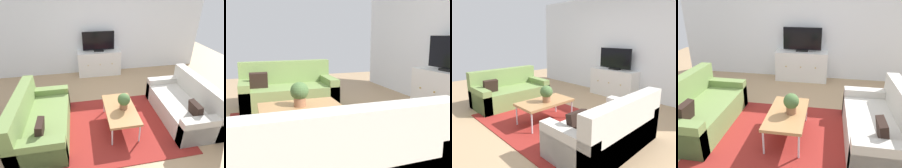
{
  "view_description": "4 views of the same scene",
  "coord_description": "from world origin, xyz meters",
  "views": [
    {
      "loc": [
        -0.61,
        -2.86,
        2.46
      ],
      "look_at": [
        0.0,
        0.37,
        0.65
      ],
      "focal_mm": 29.19,
      "sensor_mm": 36.0,
      "label": 1
    },
    {
      "loc": [
        3.15,
        -0.75,
        1.3
      ],
      "look_at": [
        0.0,
        0.37,
        0.65
      ],
      "focal_mm": 40.14,
      "sensor_mm": 36.0,
      "label": 2
    },
    {
      "loc": [
        2.91,
        -2.38,
        1.61
      ],
      "look_at": [
        0.0,
        0.37,
        0.65
      ],
      "focal_mm": 32.22,
      "sensor_mm": 36.0,
      "label": 3
    },
    {
      "loc": [
        0.6,
        -3.04,
        2.09
      ],
      "look_at": [
        0.0,
        0.37,
        0.65
      ],
      "focal_mm": 36.13,
      "sensor_mm": 36.0,
      "label": 4
    }
  ],
  "objects": [
    {
      "name": "ground_plane",
      "position": [
        0.0,
        0.0,
        0.0
      ],
      "size": [
        10.0,
        10.0,
        0.0
      ],
      "primitive_type": "plane",
      "color": "tan"
    },
    {
      "name": "area_rug",
      "position": [
        0.0,
        -0.15,
        0.01
      ],
      "size": [
        2.5,
        1.9,
        0.01
      ],
      "primitive_type": "cube",
      "color": "maroon",
      "rests_on": "ground_plane"
    },
    {
      "name": "couch_left_side",
      "position": [
        -1.44,
        -0.1,
        0.27
      ],
      "size": [
        0.87,
        1.69,
        0.82
      ],
      "color": "olive",
      "rests_on": "ground_plane"
    },
    {
      "name": "couch_right_side",
      "position": [
        1.44,
        -0.1,
        0.27
      ],
      "size": [
        0.87,
        1.69,
        0.82
      ],
      "color": "beige",
      "rests_on": "ground_plane"
    },
    {
      "name": "coffee_table",
      "position": [
        0.05,
        -0.17,
        0.39
      ],
      "size": [
        0.56,
        1.03,
        0.42
      ],
      "color": "#A37547",
      "rests_on": "ground_plane"
    },
    {
      "name": "potted_plant",
      "position": [
        0.11,
        -0.18,
        0.59
      ],
      "size": [
        0.23,
        0.23,
        0.31
      ],
      "color": "#936042",
      "rests_on": "coffee_table"
    },
    {
      "name": "tv_console",
      "position": [
        -0.04,
        2.27,
        0.36
      ],
      "size": [
        1.26,
        0.47,
        0.73
      ],
      "color": "white",
      "rests_on": "ground_plane"
    },
    {
      "name": "flat_screen_tv",
      "position": [
        -0.04,
        2.29,
        1.01
      ],
      "size": [
        0.91,
        0.16,
        0.57
      ],
      "color": "black",
      "rests_on": "tv_console"
    }
  ]
}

